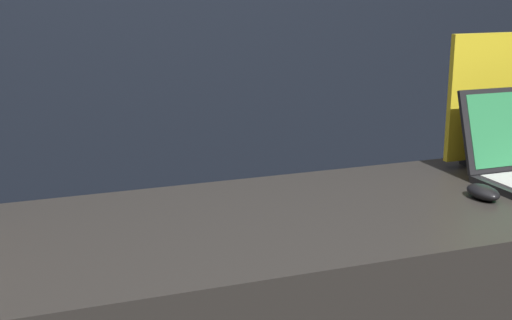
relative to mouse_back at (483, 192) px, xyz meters
name	(u,v)px	position (x,y,z in m)	size (l,w,h in m)	color
wall_back	(135,4)	(-0.64, 1.41, 0.46)	(8.00, 0.05, 2.80)	black
mouse_back	(483,192)	(0.00, 0.00, 0.00)	(0.06, 0.11, 0.04)	black
promo_stand_back	(496,103)	(0.27, 0.30, 0.18)	(0.35, 0.07, 0.42)	black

